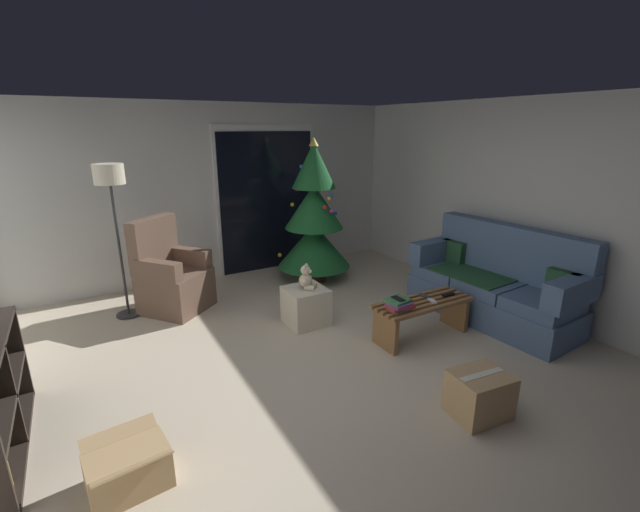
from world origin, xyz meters
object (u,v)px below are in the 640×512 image
cell_phone (398,299)px  cardboard_box_open_near_shelf (129,471)px  floor_lamp (111,190)px  teddy_bear_cream (307,279)px  christmas_tree (314,220)px  remote_graphite (425,296)px  cardboard_box_taped_mid_floor (479,394)px  remote_white (432,300)px  remote_black (448,295)px  armchair (171,278)px  book_stack (399,305)px  couch (495,285)px  ottoman (306,306)px  coffee_table (422,313)px

cell_phone → cardboard_box_open_near_shelf: bearing=-168.0°
floor_lamp → teddy_bear_cream: size_ratio=6.25×
christmas_tree → floor_lamp: (-2.53, 0.03, 0.60)m
remote_graphite → cell_phone: size_ratio=1.08×
cardboard_box_taped_mid_floor → cardboard_box_open_near_shelf: 2.52m
cell_phone → floor_lamp: bearing=135.4°
cardboard_box_open_near_shelf → teddy_bear_cream: bearing=36.3°
remote_white → cell_phone: (-0.46, 0.00, 0.11)m
remote_black → cell_phone: bearing=89.7°
cell_phone → teddy_bear_cream: teddy_bear_cream is taller
armchair → book_stack: bearing=-50.7°
remote_graphite → christmas_tree: christmas_tree is taller
cell_phone → christmas_tree: (0.26, 2.17, 0.36)m
couch → remote_black: 0.74m
ottoman → remote_black: bearing=-36.7°
remote_black → coffee_table: bearing=84.1°
book_stack → cardboard_box_open_near_shelf: book_stack is taller
remote_graphite → teddy_bear_cream: size_ratio=0.55×
cell_phone → armchair: (-1.75, 2.13, -0.14)m
remote_black → christmas_tree: (-0.46, 2.15, 0.48)m
couch → book_stack: bearing=-179.3°
teddy_bear_cream → cardboard_box_taped_mid_floor: 2.16m
remote_black → cardboard_box_open_near_shelf: remote_black is taller
cell_phone → cardboard_box_taped_mid_floor: size_ratio=0.31×
ottoman → cardboard_box_open_near_shelf: (-2.05, -1.52, -0.06)m
coffee_table → remote_black: (0.34, -0.02, 0.15)m
teddy_bear_cream → cardboard_box_open_near_shelf: (-2.06, -1.51, -0.40)m
remote_black → teddy_bear_cream: bearing=51.5°
remote_graphite → cell_phone: 0.50m
remote_black → armchair: (-2.48, 2.11, -0.02)m
book_stack → remote_graphite: bearing=15.0°
christmas_tree → ottoman: christmas_tree is taller
couch → cardboard_box_open_near_shelf: bearing=-172.0°
remote_graphite → armchair: size_ratio=0.14×
christmas_tree → floor_lamp: bearing=179.2°
christmas_tree → ottoman: bearing=-123.1°
book_stack → cardboard_box_open_near_shelf: (-2.58, -0.55, -0.33)m
remote_black → cell_phone: 0.73m
book_stack → cell_phone: cell_phone is taller
remote_black → teddy_bear_cream: (-1.24, 0.93, 0.12)m
remote_black → couch: bearing=-93.4°
remote_graphite → cardboard_box_open_near_shelf: size_ratio=0.31×
coffee_table → cardboard_box_open_near_shelf: bearing=-168.3°
remote_white → christmas_tree: 2.23m
couch → cardboard_box_taped_mid_floor: (-1.58, -1.15, -0.22)m
remote_black → ottoman: 1.58m
floor_lamp → cardboard_box_taped_mid_floor: floor_lamp is taller
couch → remote_white: 1.00m
armchair → teddy_bear_cream: 1.71m
couch → book_stack: couch is taller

